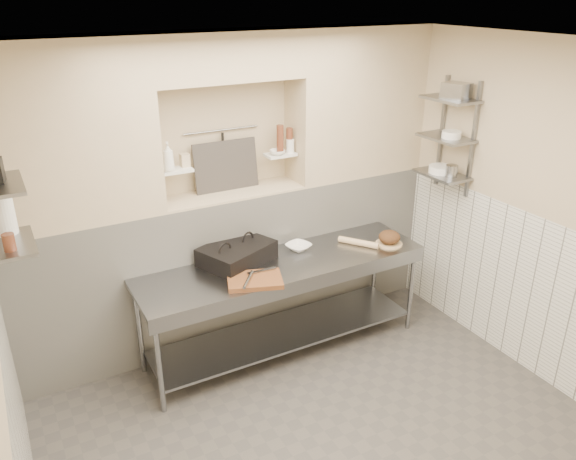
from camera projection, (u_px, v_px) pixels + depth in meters
floor at (332, 445)px, 4.22m from camera, size 4.00×3.90×0.10m
ceiling at (348, 40)px, 3.06m from camera, size 4.00×3.90×0.10m
wall_right at (551, 218)px, 4.54m from camera, size 0.10×3.90×2.80m
wall_back at (221, 186)px, 5.25m from camera, size 4.00×0.10×2.80m
backwall_lower at (235, 264)px, 5.33m from camera, size 4.00×0.40×1.40m
alcove_sill at (231, 193)px, 5.04m from camera, size 1.30×0.40×0.02m
backwall_pillar_left at (64, 135)px, 4.19m from camera, size 1.35×0.40×1.40m
backwall_pillar_right at (356, 103)px, 5.35m from camera, size 1.35×0.40×1.40m
backwall_header at (226, 56)px, 4.57m from camera, size 1.30×0.40×0.40m
wainscot_right at (531, 295)px, 4.79m from camera, size 0.02×3.90×1.40m
alcove_shelf_left at (175, 170)px, 4.71m from camera, size 0.28×0.16×0.02m
alcove_shelf_right at (280, 155)px, 5.15m from camera, size 0.28×0.16×0.02m
utensil_rail at (221, 130)px, 4.96m from camera, size 0.70×0.02×0.02m
hanging_steel at (223, 149)px, 5.02m from camera, size 0.02×0.02×0.30m
splash_panel at (226, 166)px, 5.03m from camera, size 0.60×0.08×0.45m
wall_shelf_left_lower at (10, 244)px, 3.60m from camera, size 0.30×0.50×0.02m
shelf_rail_right_a at (442, 132)px, 5.33m from camera, size 0.03×0.03×1.05m
shelf_rail_right_b at (473, 141)px, 5.01m from camera, size 0.03×0.03×1.05m
wall_shelf_right_lower at (442, 175)px, 5.25m from camera, size 0.30×0.50×0.02m
wall_shelf_right_mid at (446, 138)px, 5.11m from camera, size 0.30×0.50×0.02m
wall_shelf_right_upper at (450, 99)px, 4.97m from camera, size 0.30×0.50×0.03m
prep_table at (284, 289)px, 5.00m from camera, size 2.60×0.70×0.90m
panini_press at (237, 253)px, 4.89m from camera, size 0.72×0.63×0.16m
cutting_board at (255, 280)px, 4.57m from camera, size 0.52×0.44×0.04m
knife_blade at (262, 270)px, 4.67m from camera, size 0.25×0.05×0.01m
tongs at (248, 279)px, 4.51m from camera, size 0.19×0.23×0.03m
mixing_bowl at (298, 247)px, 5.14m from camera, size 0.27×0.27×0.05m
rolling_pin at (358, 242)px, 5.22m from camera, size 0.27×0.35×0.06m
bread_board at (389, 244)px, 5.25m from camera, size 0.25×0.25×0.01m
bread_loaf at (389, 237)px, 5.22m from camera, size 0.20×0.20×0.12m
bottle_soap at (168, 157)px, 4.59m from camera, size 0.12×0.12×0.25m
jar_alcove at (185, 160)px, 4.75m from camera, size 0.07×0.07×0.11m
bowl_alcove at (277, 152)px, 5.09m from camera, size 0.16×0.16×0.04m
condiment_a at (289, 140)px, 5.14m from camera, size 0.06×0.06×0.23m
condiment_b at (280, 139)px, 5.09m from camera, size 0.07×0.07×0.26m
condiment_c at (290, 146)px, 5.14m from camera, size 0.07×0.07×0.12m
jug_left at (3, 213)px, 3.67m from camera, size 0.15×0.15×0.30m
jar_left at (9, 242)px, 3.46m from camera, size 0.07×0.07×0.11m
bowl_right at (441, 169)px, 5.25m from camera, size 0.22×0.22×0.07m
canister_right at (452, 171)px, 5.13m from camera, size 0.11×0.11×0.11m
bowl_right_mid at (451, 135)px, 5.04m from camera, size 0.17×0.17×0.06m
basket_right at (456, 91)px, 4.89m from camera, size 0.22×0.25×0.14m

